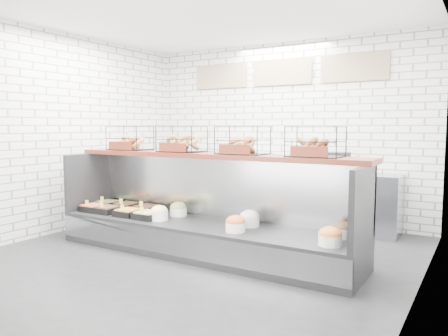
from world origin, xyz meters
The scene contains 5 objects.
ground centered at (0.00, 0.00, 0.00)m, with size 5.50×5.50×0.00m, color black.
room_shell centered at (0.00, 0.60, 2.06)m, with size 5.02×5.51×3.01m.
display_case centered at (-0.02, 0.34, 0.33)m, with size 4.00×0.90×1.20m.
bagel_shelf centered at (0.00, 0.52, 1.37)m, with size 4.10×0.50×0.40m.
prep_counter centered at (-0.01, 2.43, 0.47)m, with size 4.00×0.60×1.20m.
Camera 1 is at (3.01, -4.13, 1.60)m, focal length 35.00 mm.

